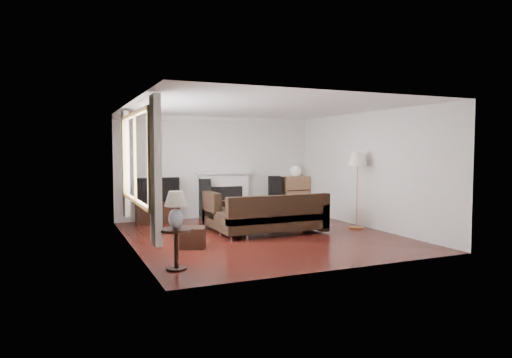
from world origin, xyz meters
name	(u,v)px	position (x,y,z in m)	size (l,w,h in m)	color
room	(262,172)	(0.00, 0.00, 1.25)	(5.10, 5.60, 2.54)	#4A1610
window	(135,158)	(-2.45, -0.20, 1.55)	(0.12, 2.74, 1.54)	olive
curtain_near	(156,170)	(-2.40, -1.72, 1.40)	(0.10, 0.35, 2.10)	white
curtain_far	(126,164)	(-2.40, 1.32, 1.40)	(0.10, 0.35, 2.10)	white
fireplace	(224,194)	(0.15, 2.64, 0.57)	(1.40, 0.26, 1.15)	white
tv_stand	(157,212)	(-1.55, 2.50, 0.24)	(0.96, 0.43, 0.48)	black
television	(157,190)	(-1.55, 2.50, 0.76)	(0.99, 0.13, 0.57)	black
speaker_left	(205,199)	(-0.39, 2.53, 0.49)	(0.27, 0.33, 0.98)	black
speaker_right	(275,195)	(1.50, 2.53, 0.50)	(0.28, 0.34, 1.01)	black
bookshelf	(296,195)	(2.11, 2.53, 0.49)	(0.72, 0.34, 0.98)	#8C6041
globe_lamp	(296,171)	(2.11, 2.53, 1.12)	(0.28, 0.28, 0.28)	white
sectional_sofa	(273,215)	(0.25, 0.05, 0.38)	(2.35, 1.72, 0.76)	black
coffee_table	(240,216)	(0.07, 1.38, 0.21)	(1.06, 0.58, 0.41)	#A07B4C
footstool	(193,238)	(-1.55, -0.53, 0.18)	(0.42, 0.42, 0.36)	black
floor_lamp	(357,190)	(2.21, -0.05, 0.82)	(0.42, 0.42, 1.65)	#C38844
side_table	(176,249)	(-2.15, -1.83, 0.29)	(0.47, 0.47, 0.58)	black
table_lamp	(176,210)	(-2.15, -1.83, 0.84)	(0.32, 0.32, 0.52)	silver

